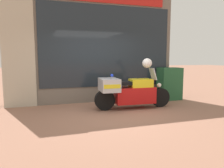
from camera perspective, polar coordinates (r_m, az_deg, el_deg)
name	(u,v)px	position (r m, az deg, el deg)	size (l,w,h in m)	color
ground_plane	(111,115)	(6.07, -0.19, -8.01)	(60.00, 60.00, 0.00)	#8E604C
shop_building	(82,48)	(7.71, -7.89, 9.42)	(5.87, 0.55, 3.79)	#6B6056
window_display	(105,87)	(8.00, -1.82, -0.76)	(4.45, 0.30, 2.07)	slate
paramedic_motorcycle	(128,91)	(6.66, 4.27, -1.81)	(2.42, 0.79, 1.25)	black
utility_cabinet	(169,84)	(8.38, 14.77, 0.08)	(0.81, 0.54, 1.19)	#235633
white_helmet	(147,63)	(6.81, 9.16, 5.42)	(0.30, 0.30, 0.30)	white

